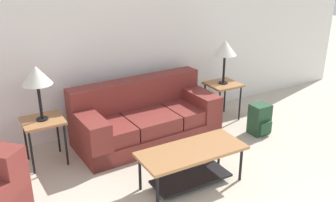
% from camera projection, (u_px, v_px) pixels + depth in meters
% --- Properties ---
extents(wall_back, '(8.75, 0.06, 2.60)m').
position_uv_depth(wall_back, '(128.00, 39.00, 5.33)').
color(wall_back, white).
rests_on(wall_back, ground_plane).
extents(couch, '(2.00, 0.96, 0.82)m').
position_uv_depth(couch, '(145.00, 119.00, 5.19)').
color(couch, maroon).
rests_on(couch, ground_plane).
extents(coffee_table, '(1.20, 0.52, 0.45)m').
position_uv_depth(coffee_table, '(192.00, 159.00, 4.12)').
color(coffee_table, '#A87042').
rests_on(coffee_table, ground_plane).
extents(side_table_left, '(0.48, 0.46, 0.58)m').
position_uv_depth(side_table_left, '(43.00, 125.00, 4.51)').
color(side_table_left, '#A87042').
rests_on(side_table_left, ground_plane).
extents(side_table_right, '(0.48, 0.46, 0.58)m').
position_uv_depth(side_table_right, '(223.00, 88.00, 5.77)').
color(side_table_right, '#A87042').
rests_on(side_table_right, ground_plane).
extents(table_lamp_left, '(0.35, 0.35, 0.67)m').
position_uv_depth(table_lamp_left, '(37.00, 76.00, 4.29)').
color(table_lamp_left, black).
rests_on(table_lamp_left, side_table_left).
extents(table_lamp_right, '(0.35, 0.35, 0.67)m').
position_uv_depth(table_lamp_right, '(225.00, 49.00, 5.55)').
color(table_lamp_right, black).
rests_on(table_lamp_right, side_table_right).
extents(backpack, '(0.27, 0.30, 0.45)m').
position_uv_depth(backpack, '(260.00, 120.00, 5.37)').
color(backpack, '#23472D').
rests_on(backpack, ground_plane).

